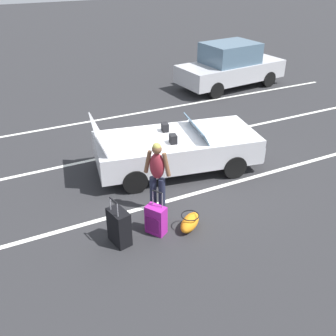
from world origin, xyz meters
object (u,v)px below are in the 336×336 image
Objects in this scene: suitcase_large_black at (119,227)px; suitcase_medium_bright at (156,220)px; convertible_car at (184,147)px; parked_sedan_near at (230,66)px; traveler_person at (157,174)px; duffel_bag at (190,222)px.

suitcase_large_black is 1.08× the size of suitcase_medium_bright.
convertible_car is 4.24× the size of suitcase_large_black.
parked_sedan_near reaches higher than suitcase_medium_bright.
traveler_person is 0.35× the size of parked_sedan_near.
suitcase_large_black is at bearing -141.48° from parked_sedan_near.
parked_sedan_near is (6.41, 6.72, -0.04)m from traveler_person.
convertible_car is 6.35× the size of duffel_bag.
duffel_bag is 0.42× the size of traveler_person.
parked_sedan_near is at bearing 0.38° from traveler_person.
duffel_bag is at bearing -21.07° from suitcase_large_black.
suitcase_large_black is 1.47m from duffel_bag.
suitcase_medium_bright is 0.72m from duffel_bag.
traveler_person is (-1.42, -1.45, 0.34)m from convertible_car.
suitcase_medium_bright is 1.39× the size of duffel_bag.
convertible_car is at bearing -162.12° from suitcase_medium_bright.
suitcase_large_black is 0.22× the size of parked_sedan_near.
suitcase_large_black is 10.55m from parked_sedan_near.
suitcase_large_black is 1.40m from traveler_person.
convertible_car is 7.26m from parked_sedan_near.
suitcase_medium_bright is 0.99m from traveler_person.
parked_sedan_near reaches higher than convertible_car.
suitcase_large_black reaches higher than suitcase_medium_bright.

